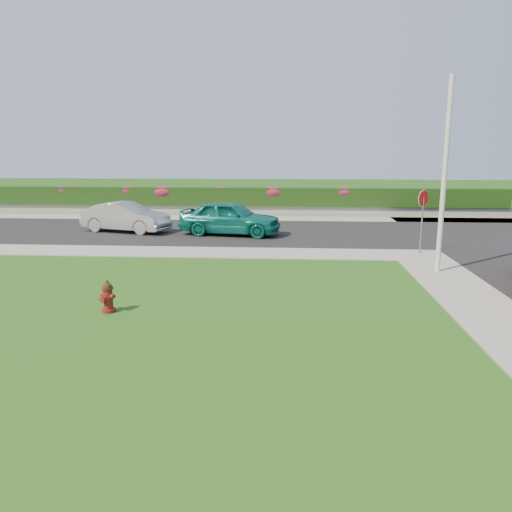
# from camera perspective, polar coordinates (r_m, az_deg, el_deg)

# --- Properties ---
(ground) EXTENTS (120.00, 120.00, 0.00)m
(ground) POSITION_cam_1_polar(r_m,az_deg,el_deg) (10.91, -7.38, -9.29)
(ground) COLOR black
(ground) RESTS_ON ground
(street_far) EXTENTS (26.00, 8.00, 0.04)m
(street_far) POSITION_cam_1_polar(r_m,az_deg,el_deg) (25.28, -12.38, 2.81)
(street_far) COLOR black
(street_far) RESTS_ON ground
(sidewalk_far) EXTENTS (24.00, 2.00, 0.04)m
(sidewalk_far) POSITION_cam_1_polar(r_m,az_deg,el_deg) (20.97, -18.78, 0.59)
(sidewalk_far) COLOR gray
(sidewalk_far) RESTS_ON ground
(curb_corner) EXTENTS (2.00, 2.00, 0.04)m
(curb_corner) POSITION_cam_1_polar(r_m,az_deg,el_deg) (19.98, 18.13, 0.08)
(curb_corner) COLOR gray
(curb_corner) RESTS_ON ground
(sidewalk_beyond) EXTENTS (34.00, 2.00, 0.04)m
(sidewalk_beyond) POSITION_cam_1_polar(r_m,az_deg,el_deg) (29.38, -2.11, 4.33)
(sidewalk_beyond) COLOR gray
(sidewalk_beyond) RESTS_ON ground
(retaining_wall) EXTENTS (34.00, 0.40, 0.60)m
(retaining_wall) POSITION_cam_1_polar(r_m,az_deg,el_deg) (30.83, -1.82, 5.22)
(retaining_wall) COLOR gray
(retaining_wall) RESTS_ON ground
(hedge) EXTENTS (32.00, 0.90, 1.10)m
(hedge) POSITION_cam_1_polar(r_m,az_deg,el_deg) (30.84, -1.82, 6.81)
(hedge) COLOR black
(hedge) RESTS_ON retaining_wall
(fire_hydrant) EXTENTS (0.42, 0.40, 0.81)m
(fire_hydrant) POSITION_cam_1_polar(r_m,az_deg,el_deg) (12.90, -16.59, -4.53)
(fire_hydrant) COLOR #4B0D0B
(fire_hydrant) RESTS_ON ground
(sedan_teal) EXTENTS (4.98, 2.69, 1.61)m
(sedan_teal) POSITION_cam_1_polar(r_m,az_deg,el_deg) (23.45, -2.96, 4.40)
(sedan_teal) COLOR #0D665E
(sedan_teal) RESTS_ON street_far
(sedan_silver) EXTENTS (4.58, 2.64, 1.43)m
(sedan_silver) POSITION_cam_1_polar(r_m,az_deg,el_deg) (25.11, -14.66, 4.33)
(sedan_silver) COLOR #989A9F
(sedan_silver) RESTS_ON street_far
(utility_pole) EXTENTS (0.16, 0.16, 6.21)m
(utility_pole) POSITION_cam_1_polar(r_m,az_deg,el_deg) (17.04, 20.73, 8.43)
(utility_pole) COLOR silver
(utility_pole) RESTS_ON ground
(stop_sign) EXTENTS (0.52, 0.46, 2.49)m
(stop_sign) POSITION_cam_1_polar(r_m,az_deg,el_deg) (20.09, 18.54, 5.40)
(stop_sign) COLOR slate
(stop_sign) RESTS_ON ground
(flower_clump_a) EXTENTS (1.14, 0.73, 0.57)m
(flower_clump_a) POSITION_cam_1_polar(r_m,az_deg,el_deg) (33.68, -21.13, 7.01)
(flower_clump_a) COLOR #B61F49
(flower_clump_a) RESTS_ON hedge
(flower_clump_b) EXTENTS (1.17, 0.75, 0.59)m
(flower_clump_b) POSITION_cam_1_polar(r_m,az_deg,el_deg) (32.18, -14.49, 7.22)
(flower_clump_b) COLOR #B61F49
(flower_clump_b) RESTS_ON hedge
(flower_clump_c) EXTENTS (1.44, 0.93, 0.72)m
(flower_clump_c) POSITION_cam_1_polar(r_m,az_deg,el_deg) (31.55, -10.57, 7.22)
(flower_clump_c) COLOR #B61F49
(flower_clump_c) RESTS_ON hedge
(flower_clump_d) EXTENTS (1.08, 0.69, 0.54)m
(flower_clump_d) POSITION_cam_1_polar(r_m,az_deg,el_deg) (30.84, -3.93, 7.42)
(flower_clump_d) COLOR #B61F49
(flower_clump_d) RESTS_ON hedge
(flower_clump_e) EXTENTS (1.36, 0.88, 0.68)m
(flower_clump_e) POSITION_cam_1_polar(r_m,az_deg,el_deg) (30.58, 1.99, 7.29)
(flower_clump_e) COLOR #B61F49
(flower_clump_e) RESTS_ON hedge
(flower_clump_f) EXTENTS (1.27, 0.82, 0.63)m
(flower_clump_f) POSITION_cam_1_polar(r_m,az_deg,el_deg) (30.73, 10.00, 7.18)
(flower_clump_f) COLOR #B61F49
(flower_clump_f) RESTS_ON hedge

